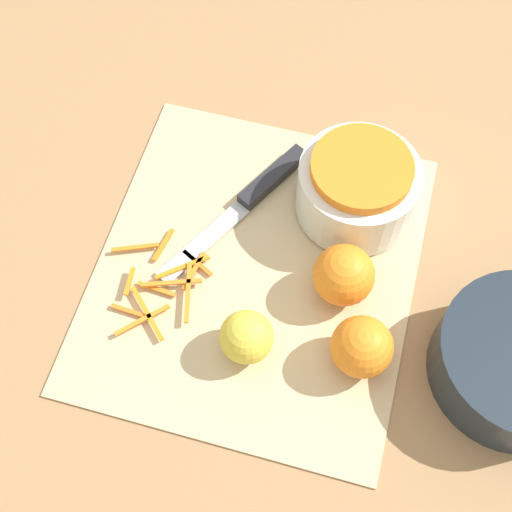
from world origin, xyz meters
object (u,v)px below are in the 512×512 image
object	(u,v)px
knife	(259,190)
orange_right	(362,347)
bowl_speckled	(358,187)
orange_left	(343,277)
lemon	(247,337)

from	to	relation	value
knife	orange_right	bearing A→B (deg)	70.18
bowl_speckled	knife	size ratio (longest dim) A/B	0.64
bowl_speckled	knife	bearing A→B (deg)	-83.85
orange_left	lemon	bearing A→B (deg)	-41.93
bowl_speckled	lemon	size ratio (longest dim) A/B	2.42
orange_right	lemon	bearing A→B (deg)	-80.62
knife	orange_right	distance (m)	0.24
lemon	orange_right	bearing A→B (deg)	99.38
knife	orange_right	world-z (taller)	orange_right
knife	orange_right	xyz separation A→B (m)	(0.18, 0.16, 0.03)
bowl_speckled	orange_left	distance (m)	0.12
bowl_speckled	knife	xyz separation A→B (m)	(0.01, -0.12, -0.04)
bowl_speckled	orange_left	xyz separation A→B (m)	(0.12, 0.01, -0.01)
orange_left	lemon	world-z (taller)	orange_left
knife	lemon	size ratio (longest dim) A/B	3.80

